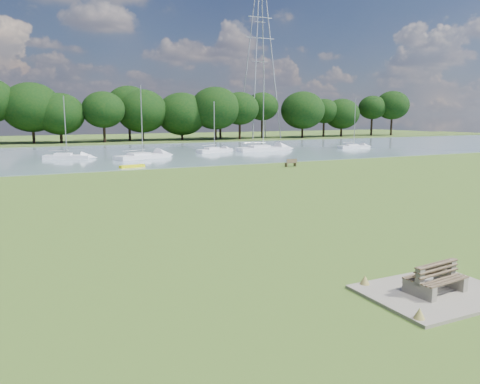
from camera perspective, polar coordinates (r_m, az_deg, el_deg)
name	(u,v)px	position (r m, az deg, el deg)	size (l,w,h in m)	color
ground	(237,210)	(26.63, -0.36, -2.25)	(220.00, 220.00, 0.00)	#5B6A28
river	(106,154)	(66.73, -16.03, 4.43)	(220.00, 40.00, 0.10)	gray
far_bank	(78,143)	(96.37, -19.10, 5.71)	(220.00, 20.00, 0.40)	#4C6626
concrete_pad	(435,293)	(15.63, 22.63, -11.29)	(4.20, 3.20, 0.10)	gray
bench_pair	(436,279)	(15.49, 22.73, -9.76)	(1.89, 1.24, 0.96)	gray
riverbank_bench	(291,163)	(49.18, 6.24, 3.56)	(1.37, 0.55, 0.82)	brown
kayak	(132,166)	(49.03, -13.01, 3.09)	(2.65, 0.62, 0.26)	#E5E608
pylon	(260,38)	(107.29, 2.46, 18.22)	(6.99, 4.90, 35.32)	#9EA2AC
tree_line	(113,107)	(93.19, -15.27, 9.93)	(153.35, 9.40, 11.37)	black
sailboat_1	(66,155)	(60.74, -20.40, 4.21)	(5.59, 3.54, 7.56)	white
sailboat_2	(142,155)	(58.69, -11.83, 4.44)	(7.47, 4.75, 8.86)	white
sailboat_3	(263,147)	(69.69, 2.77, 5.45)	(8.30, 2.72, 10.58)	white
sailboat_4	(354,146)	(77.36, 13.67, 5.51)	(5.34, 1.60, 7.90)	white
sailboat_5	(214,149)	(66.94, -3.17, 5.23)	(5.66, 2.97, 7.16)	white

